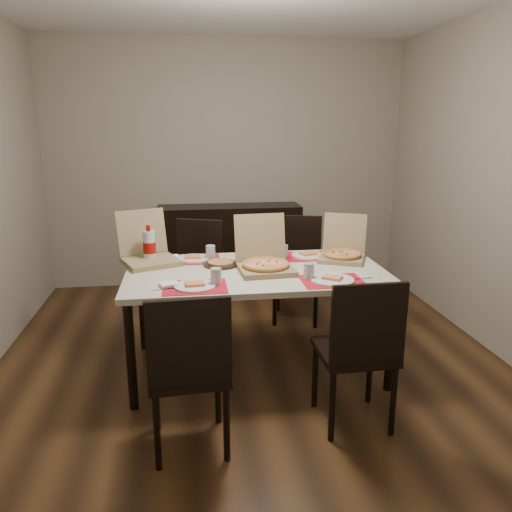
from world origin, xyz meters
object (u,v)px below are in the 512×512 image
Objects in this scene: sideboard at (230,247)px; soda_bottle at (149,247)px; dining_table at (256,279)px; dip_bowl at (262,259)px; chair_near_right at (359,347)px; pizza_box_center at (265,262)px; chair_near_left at (189,367)px; chair_far_right at (297,263)px; chair_far_left at (196,269)px.

soda_bottle reaches higher than sideboard.
dip_bowl reaches higher than dining_table.
chair_near_right is 2.15× the size of pizza_box_center.
dining_table is at bearing 62.41° from chair_near_left.
chair_far_right reaches higher than dining_table.
chair_near_right is (0.50, -2.71, 0.06)m from sideboard.
chair_near_left is at bearing -117.59° from dining_table.
chair_near_left is at bearing -117.96° from chair_far_right.
dining_table is (0.02, -1.89, 0.23)m from sideboard.
dip_bowl is (0.02, 0.23, -0.04)m from pizza_box_center.
chair_near_right is at bearing -42.56° from soda_bottle.
chair_far_left is (-0.38, -1.00, 0.06)m from sideboard.
chair_near_right is (0.96, 0.10, 0.00)m from chair_near_left.
sideboard is 1.94m from pizza_box_center.
chair_near_left is 1.29m from dip_bowl.
chair_near_right is 1.00× the size of chair_far_right.
chair_near_left is 3.33× the size of soda_bottle.
chair_near_left is 1.00× the size of chair_far_right.
chair_near_right and chair_far_left have the same top height.
chair_far_left is at bearing -110.99° from sideboard.
dining_table is at bearing -65.43° from chair_far_left.
chair_far_right is (0.03, 1.77, 0.00)m from chair_near_right.
chair_far_right is 7.93× the size of dip_bowl.
chair_near_right is at bearing -68.63° from dip_bowl.
dip_bowl is at bearing 63.88° from chair_near_left.
chair_far_right is at bearing 64.88° from pizza_box_center.
chair_far_left reaches higher than dining_table.
chair_far_left is at bearing 117.14° from pizza_box_center.
pizza_box_center is (0.54, 0.91, 0.30)m from chair_near_left.
soda_bottle is (-0.73, -1.58, 0.42)m from sideboard.
pizza_box_center is (-0.42, 0.81, 0.30)m from chair_near_right.
chair_near_right is 0.96m from pizza_box_center.
chair_far_left is at bearing -176.06° from chair_far_right.
chair_far_right is (1.00, 1.88, 0.00)m from chair_near_left.
chair_far_right reaches higher than sideboard.
sideboard is 1.08m from chair_far_right.
chair_near_left is at bearing -173.78° from chair_near_right.
sideboard is at bearing 90.66° from dining_table.
soda_bottle reaches higher than chair_far_right.
dip_bowl is at bearing -120.67° from chair_far_right.
chair_near_left and chair_far_left have the same top height.
chair_near_right is at bearing -91.08° from chair_far_right.
soda_bottle is (-0.75, 0.30, 0.18)m from dining_table.
soda_bottle reaches higher than dining_table.
sideboard is at bearing 80.66° from chair_near_left.
dining_table is 0.14m from pizza_box_center.
chair_near_left reaches higher than sideboard.
chair_far_right is at bearing 88.92° from chair_near_right.
chair_far_right is (0.53, -0.94, 0.06)m from sideboard.
soda_bottle is (-1.23, 1.13, 0.36)m from chair_near_right.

